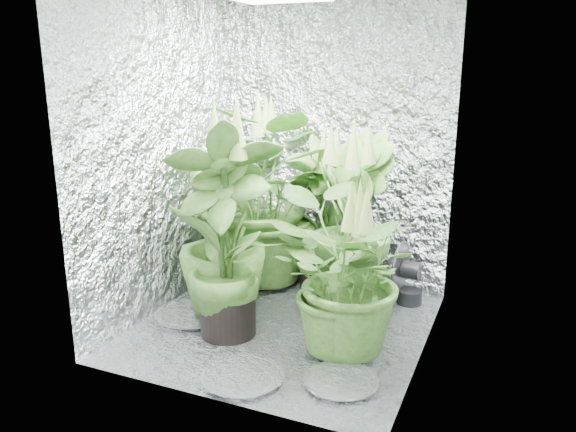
{
  "coord_description": "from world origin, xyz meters",
  "views": [
    {
      "loc": [
        1.2,
        -2.73,
        1.47
      ],
      "look_at": [
        0.03,
        0.0,
        0.67
      ],
      "focal_mm": 35.0,
      "sensor_mm": 36.0,
      "label": 1
    }
  ],
  "objects_px": {
    "circulation_fan": "(405,277)",
    "plant_a": "(261,196)",
    "plant_d": "(222,238)",
    "plant_e": "(344,278)",
    "plant_f": "(225,231)",
    "plant_c": "(350,225)",
    "plant_b": "(324,217)"
  },
  "relations": [
    {
      "from": "plant_c",
      "to": "plant_b",
      "type": "bearing_deg",
      "value": 133.68
    },
    {
      "from": "circulation_fan",
      "to": "plant_f",
      "type": "bearing_deg",
      "value": -129.6
    },
    {
      "from": "plant_e",
      "to": "plant_f",
      "type": "relative_size",
      "value": 0.76
    },
    {
      "from": "plant_d",
      "to": "circulation_fan",
      "type": "distance_m",
      "value": 1.18
    },
    {
      "from": "plant_d",
      "to": "circulation_fan",
      "type": "bearing_deg",
      "value": 31.76
    },
    {
      "from": "plant_c",
      "to": "plant_f",
      "type": "height_order",
      "value": "plant_f"
    },
    {
      "from": "plant_b",
      "to": "plant_c",
      "type": "distance_m",
      "value": 0.38
    },
    {
      "from": "plant_d",
      "to": "plant_e",
      "type": "height_order",
      "value": "plant_d"
    },
    {
      "from": "plant_e",
      "to": "circulation_fan",
      "type": "relative_size",
      "value": 2.47
    },
    {
      "from": "plant_d",
      "to": "plant_f",
      "type": "xyz_separation_m",
      "value": [
        0.15,
        -0.22,
        0.12
      ]
    },
    {
      "from": "plant_b",
      "to": "circulation_fan",
      "type": "xyz_separation_m",
      "value": [
        0.56,
        -0.02,
        -0.33
      ]
    },
    {
      "from": "plant_a",
      "to": "plant_f",
      "type": "height_order",
      "value": "plant_a"
    },
    {
      "from": "plant_c",
      "to": "plant_a",
      "type": "bearing_deg",
      "value": 163.88
    },
    {
      "from": "plant_e",
      "to": "plant_f",
      "type": "distance_m",
      "value": 0.69
    },
    {
      "from": "plant_a",
      "to": "plant_d",
      "type": "xyz_separation_m",
      "value": [
        0.01,
        -0.55,
        -0.14
      ]
    },
    {
      "from": "plant_d",
      "to": "plant_a",
      "type": "bearing_deg",
      "value": 91.18
    },
    {
      "from": "circulation_fan",
      "to": "plant_a",
      "type": "bearing_deg",
      "value": -171.35
    },
    {
      "from": "plant_a",
      "to": "plant_c",
      "type": "xyz_separation_m",
      "value": [
        0.68,
        -0.2,
        -0.08
      ]
    },
    {
      "from": "plant_d",
      "to": "circulation_fan",
      "type": "xyz_separation_m",
      "value": [
        0.97,
        0.6,
        -0.31
      ]
    },
    {
      "from": "plant_b",
      "to": "plant_d",
      "type": "xyz_separation_m",
      "value": [
        -0.41,
        -0.62,
        -0.02
      ]
    },
    {
      "from": "plant_a",
      "to": "plant_b",
      "type": "xyz_separation_m",
      "value": [
        0.42,
        0.08,
        -0.12
      ]
    },
    {
      "from": "plant_f",
      "to": "plant_b",
      "type": "bearing_deg",
      "value": 72.75
    },
    {
      "from": "plant_e",
      "to": "plant_f",
      "type": "height_order",
      "value": "plant_f"
    },
    {
      "from": "plant_b",
      "to": "plant_e",
      "type": "xyz_separation_m",
      "value": [
        0.4,
        -0.83,
        -0.07
      ]
    },
    {
      "from": "plant_f",
      "to": "plant_e",
      "type": "bearing_deg",
      "value": 1.13
    },
    {
      "from": "plant_c",
      "to": "circulation_fan",
      "type": "distance_m",
      "value": 0.54
    },
    {
      "from": "plant_a",
      "to": "plant_c",
      "type": "relative_size",
      "value": 1.11
    },
    {
      "from": "plant_d",
      "to": "plant_e",
      "type": "xyz_separation_m",
      "value": [
        0.81,
        -0.21,
        -0.05
      ]
    },
    {
      "from": "plant_f",
      "to": "circulation_fan",
      "type": "relative_size",
      "value": 3.25
    },
    {
      "from": "plant_b",
      "to": "circulation_fan",
      "type": "distance_m",
      "value": 0.65
    },
    {
      "from": "circulation_fan",
      "to": "plant_e",
      "type": "bearing_deg",
      "value": -95.61
    },
    {
      "from": "plant_e",
      "to": "plant_b",
      "type": "bearing_deg",
      "value": 115.91
    }
  ]
}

